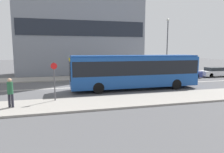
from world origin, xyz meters
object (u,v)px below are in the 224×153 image
object	(u,v)px
parked_car_0	(184,73)
bus_stop_sign	(54,78)
street_lamp	(167,42)
parked_car_1	(216,72)
pedestrian_near_stop	(10,91)
city_bus	(135,70)

from	to	relation	value
parked_car_0	bus_stop_sign	size ratio (longest dim) A/B	1.55
parked_car_0	bus_stop_sign	xyz separation A→B (m)	(-16.16, -8.46, 1.05)
street_lamp	parked_car_1	bearing A→B (deg)	-12.46
pedestrian_near_stop	street_lamp	bearing A→B (deg)	53.06
parked_car_1	street_lamp	size ratio (longest dim) A/B	0.60
parked_car_1	street_lamp	world-z (taller)	street_lamp
parked_car_0	parked_car_1	size ratio (longest dim) A/B	0.91
pedestrian_near_stop	street_lamp	world-z (taller)	street_lamp
city_bus	street_lamp	world-z (taller)	street_lamp
city_bus	parked_car_1	world-z (taller)	city_bus
parked_car_0	street_lamp	xyz separation A→B (m)	(-1.69, 1.64, 4.07)
city_bus	bus_stop_sign	size ratio (longest dim) A/B	4.41
parked_car_1	pedestrian_near_stop	xyz separation A→B (m)	(-23.85, -9.68, 0.57)
city_bus	street_lamp	bearing A→B (deg)	43.90
parked_car_0	bus_stop_sign	world-z (taller)	bus_stop_sign
parked_car_1	parked_car_0	bearing A→B (deg)	-178.41
bus_stop_sign	city_bus	bearing A→B (deg)	23.25
parked_car_1	bus_stop_sign	xyz separation A→B (m)	(-21.25, -8.60, 1.10)
city_bus	bus_stop_sign	world-z (taller)	city_bus
pedestrian_near_stop	bus_stop_sign	xyz separation A→B (m)	(2.60, 1.08, 0.53)
pedestrian_near_stop	street_lamp	distance (m)	20.71
city_bus	street_lamp	distance (m)	10.53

